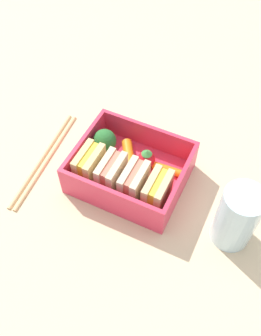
% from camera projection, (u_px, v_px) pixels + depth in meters
% --- Properties ---
extents(ground_plane, '(1.20, 1.20, 0.02)m').
position_uv_depth(ground_plane, '(131.00, 182.00, 0.58)').
color(ground_plane, beige).
extents(bento_tray, '(0.16, 0.13, 0.01)m').
position_uv_depth(bento_tray, '(131.00, 176.00, 0.57)').
color(bento_tray, '#DC324E').
rests_on(bento_tray, ground_plane).
extents(bento_rim, '(0.16, 0.13, 0.04)m').
position_uv_depth(bento_rim, '(131.00, 165.00, 0.55)').
color(bento_rim, '#DC324E').
rests_on(bento_rim, bento_tray).
extents(sandwich_left, '(0.03, 0.05, 0.05)m').
position_uv_depth(sandwich_left, '(157.00, 191.00, 0.52)').
color(sandwich_left, '#E2BC82').
rests_on(sandwich_left, bento_tray).
extents(sandwich_center_left, '(0.03, 0.05, 0.05)m').
position_uv_depth(sandwich_center_left, '(134.00, 182.00, 0.53)').
color(sandwich_center_left, beige).
rests_on(sandwich_center_left, bento_tray).
extents(sandwich_center, '(0.03, 0.05, 0.05)m').
position_uv_depth(sandwich_center, '(111.00, 173.00, 0.54)').
color(sandwich_center, beige).
rests_on(sandwich_center, bento_tray).
extents(sandwich_center_right, '(0.03, 0.05, 0.05)m').
position_uv_depth(sandwich_center_right, '(90.00, 164.00, 0.55)').
color(sandwich_center_right, '#E3C57B').
rests_on(sandwich_center_right, bento_tray).
extents(carrot_stick_left, '(0.05, 0.02, 0.01)m').
position_uv_depth(carrot_stick_left, '(169.00, 170.00, 0.56)').
color(carrot_stick_left, orange).
rests_on(carrot_stick_left, bento_tray).
extents(strawberry_far_left, '(0.03, 0.03, 0.03)m').
position_uv_depth(strawberry_far_left, '(146.00, 159.00, 0.56)').
color(strawberry_far_left, red).
rests_on(strawberry_far_left, bento_tray).
extents(carrot_stick_far_left, '(0.04, 0.05, 0.02)m').
position_uv_depth(carrot_stick_far_left, '(129.00, 154.00, 0.58)').
color(carrot_stick_far_left, orange).
rests_on(carrot_stick_far_left, bento_tray).
extents(broccoli_floret, '(0.04, 0.04, 0.04)m').
position_uv_depth(broccoli_floret, '(105.00, 141.00, 0.57)').
color(broccoli_floret, '#91C55F').
rests_on(broccoli_floret, bento_tray).
extents(chopstick_pair, '(0.03, 0.20, 0.01)m').
position_uv_depth(chopstick_pair, '(45.00, 158.00, 0.59)').
color(chopstick_pair, tan).
rests_on(chopstick_pair, ground_plane).
extents(drinking_glass, '(0.05, 0.05, 0.10)m').
position_uv_depth(drinking_glass, '(237.00, 217.00, 0.48)').
color(drinking_glass, silver).
rests_on(drinking_glass, ground_plane).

